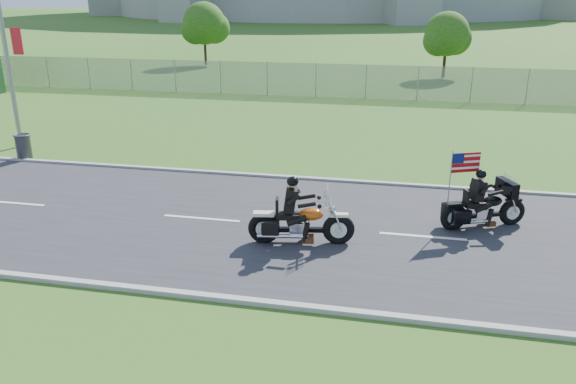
% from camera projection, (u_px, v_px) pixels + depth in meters
% --- Properties ---
extents(ground, '(420.00, 420.00, 0.00)m').
position_uv_depth(ground, '(272.00, 225.00, 15.22)').
color(ground, '#1F4E18').
rests_on(ground, ground).
extents(road, '(120.00, 8.00, 0.04)m').
position_uv_depth(road, '(272.00, 225.00, 15.21)').
color(road, '#28282B').
rests_on(road, ground).
extents(curb_north, '(120.00, 0.18, 0.12)m').
position_uv_depth(curb_north, '(299.00, 178.00, 18.94)').
color(curb_north, '#9E9B93').
rests_on(curb_north, ground).
extents(curb_south, '(120.00, 0.18, 0.12)m').
position_uv_depth(curb_south, '(226.00, 299.00, 11.47)').
color(curb_south, '#9E9B93').
rests_on(curb_south, ground).
extents(fence, '(60.00, 0.03, 2.00)m').
position_uv_depth(fence, '(267.00, 79.00, 34.29)').
color(fence, gray).
rests_on(fence, ground).
extents(streetlight, '(0.90, 2.46, 10.00)m').
position_uv_depth(streetlight, '(2.00, 2.00, 21.37)').
color(streetlight, gray).
rests_on(streetlight, ground).
extents(tree_fence_near, '(3.52, 3.28, 4.75)m').
position_uv_depth(tree_fence_near, '(447.00, 36.00, 40.77)').
color(tree_fence_near, '#382316').
rests_on(tree_fence_near, ground).
extents(tree_fence_mid, '(3.96, 3.69, 5.30)m').
position_uv_depth(tree_fence_mid, '(205.00, 26.00, 48.19)').
color(tree_fence_mid, '#382316').
rests_on(tree_fence_mid, ground).
extents(motorcycle_lead, '(2.66, 0.94, 1.80)m').
position_uv_depth(motorcycle_lead, '(300.00, 223.00, 13.92)').
color(motorcycle_lead, black).
rests_on(motorcycle_lead, ground).
extents(motorcycle_follow, '(2.32, 1.30, 2.05)m').
position_uv_depth(motorcycle_follow, '(484.00, 208.00, 14.88)').
color(motorcycle_follow, black).
rests_on(motorcycle_follow, ground).
extents(trash_can, '(0.69, 0.69, 0.94)m').
position_uv_depth(trash_can, '(24.00, 148.00, 21.06)').
color(trash_can, '#333237').
rests_on(trash_can, ground).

